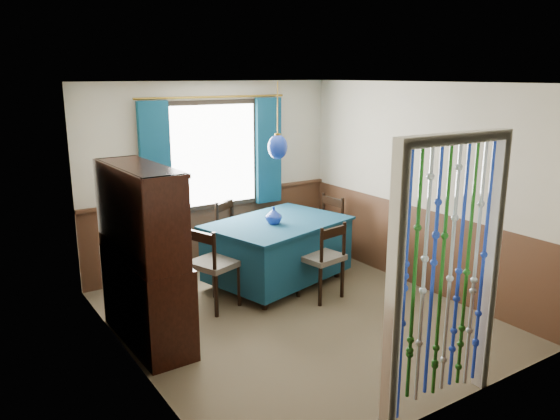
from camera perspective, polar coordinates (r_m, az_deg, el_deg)
floor at (r=6.08m, az=1.85°, el=-11.14°), size 4.00×4.00×0.00m
ceiling at (r=5.50m, az=2.06°, el=13.15°), size 4.00×4.00×0.00m
wall_back at (r=7.35m, az=-7.07°, el=3.46°), size 3.60×0.00×3.60m
wall_front at (r=4.25m, az=17.71°, el=-4.94°), size 3.60×0.00×3.60m
wall_left at (r=4.88m, az=-15.61°, el=-2.34°), size 0.00×4.00×4.00m
wall_right at (r=6.83m, az=14.40°, el=2.33°), size 0.00×4.00×4.00m
wainscot_back at (r=7.51m, az=-6.85°, el=-2.19°), size 3.60×0.00×3.60m
wainscot_front at (r=4.55m, az=16.84°, el=-13.87°), size 3.60×0.00×3.60m
wainscot_left at (r=5.14m, az=-14.90°, el=-10.36°), size 0.00×4.00×4.00m
wainscot_right at (r=7.01m, az=13.95°, el=-3.70°), size 0.00×4.00×4.00m
window at (r=7.26m, az=-6.97°, el=5.73°), size 1.32×0.12×1.42m
doorway at (r=4.35m, az=16.90°, el=-7.23°), size 1.16×0.12×2.18m
dining_table at (r=6.84m, az=-0.24°, el=-4.00°), size 1.92×1.55×0.81m
chair_near at (r=6.41m, az=4.48°, el=-5.05°), size 0.52×0.50×0.93m
chair_far at (r=7.34m, az=-4.65°, el=-2.44°), size 0.64×0.63×0.96m
chair_left at (r=6.17m, az=-7.07°, el=-5.72°), size 0.59×0.60×0.96m
chair_right at (r=7.53m, az=4.53°, el=-2.01°), size 0.48×0.50×0.96m
sideboard at (r=5.52m, az=-13.94°, el=-7.37°), size 0.50×1.36×1.76m
pendant_lamp at (r=6.56m, az=-0.25°, el=6.63°), size 0.24×0.24×0.91m
vase_table at (r=6.61m, az=-0.66°, el=-0.65°), size 0.22×0.22×0.19m
bowl_shelf at (r=5.16m, az=-12.94°, el=-1.54°), size 0.26×0.26×0.05m
vase_sideboard at (r=5.70m, az=-14.64°, el=-2.80°), size 0.21×0.21×0.20m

